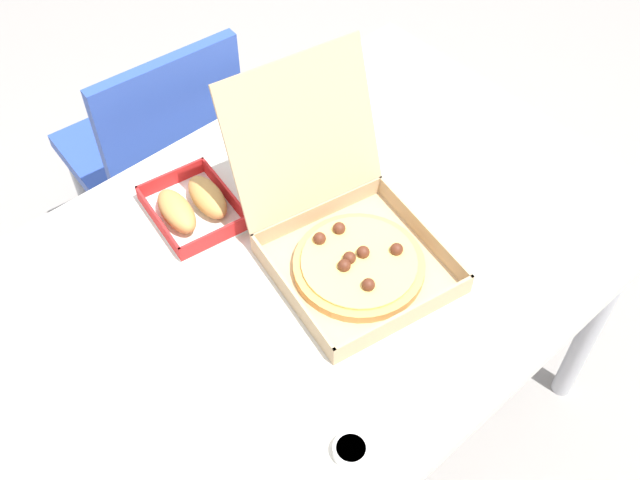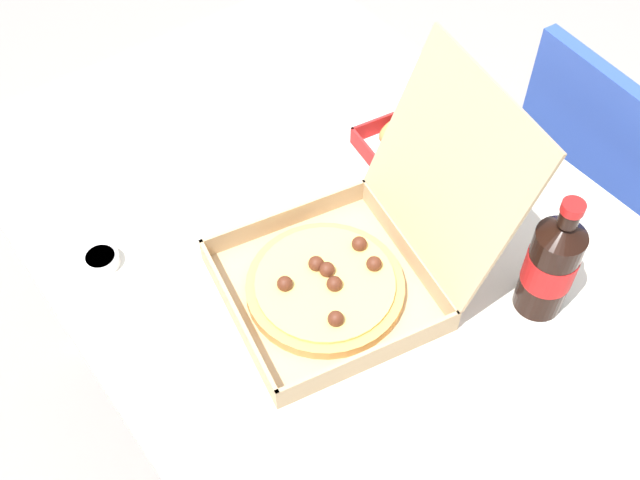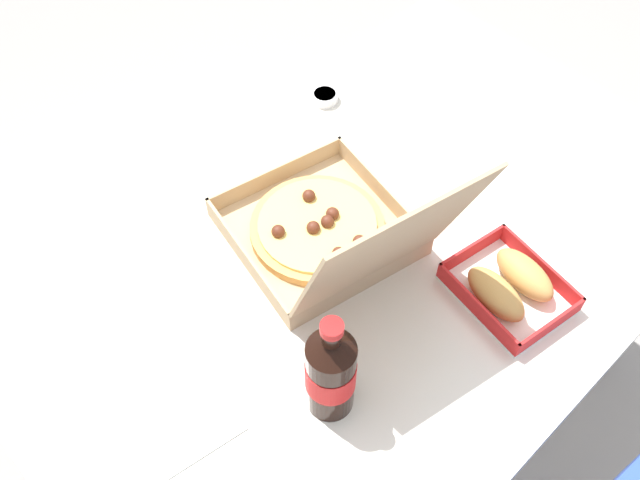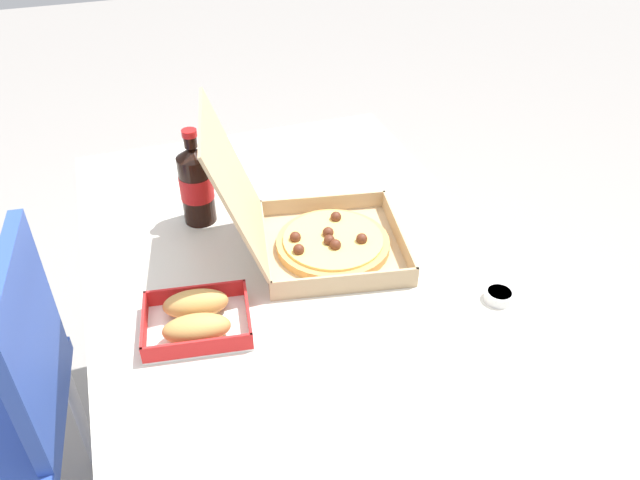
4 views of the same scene
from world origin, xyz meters
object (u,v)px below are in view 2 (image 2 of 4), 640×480
at_px(pizza_box_open, 347,266).
at_px(dipping_sauce_cup, 101,259).
at_px(cola_bottle, 551,265).
at_px(chair, 612,191).
at_px(bread_side_box, 419,142).
at_px(paper_menu, 583,464).

height_order(pizza_box_open, dipping_sauce_cup, pizza_box_open).
distance_m(pizza_box_open, cola_bottle, 0.29).
xyz_separation_m(chair, pizza_box_open, (-0.02, -0.71, 0.29)).
height_order(bread_side_box, paper_menu, bread_side_box).
distance_m(pizza_box_open, bread_side_box, 0.32).
bearing_deg(cola_bottle, bread_side_box, 168.89).
xyz_separation_m(bread_side_box, paper_menu, (0.56, -0.21, -0.02)).
xyz_separation_m(bread_side_box, cola_bottle, (0.35, -0.07, 0.07)).
distance_m(pizza_box_open, paper_menu, 0.42).
distance_m(cola_bottle, dipping_sauce_cup, 0.68).
height_order(paper_menu, dipping_sauce_cup, dipping_sauce_cup).
bearing_deg(chair, pizza_box_open, -91.52).
xyz_separation_m(chair, bread_side_box, (-0.17, -0.43, 0.26)).
distance_m(bread_side_box, dipping_sauce_cup, 0.57).
bearing_deg(cola_bottle, paper_menu, -33.38).
bearing_deg(pizza_box_open, chair, 88.48).
xyz_separation_m(bread_side_box, dipping_sauce_cup, (-0.11, -0.56, -0.01)).
height_order(pizza_box_open, bread_side_box, pizza_box_open).
relative_size(chair, pizza_box_open, 1.89).
height_order(cola_bottle, dipping_sauce_cup, cola_bottle).
xyz_separation_m(chair, dipping_sauce_cup, (-0.28, -0.99, 0.25)).
bearing_deg(dipping_sauce_cup, cola_bottle, 46.90).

